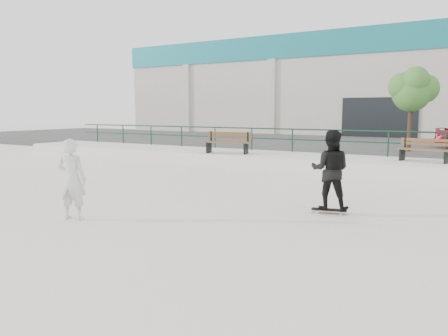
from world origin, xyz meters
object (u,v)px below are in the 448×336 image
Objects in this scene: bench_right at (425,150)px; seated_skater at (72,179)px; bench_left at (228,143)px; tree at (412,89)px; skateboard at (329,210)px; standing_skater at (330,170)px.

seated_skater reaches higher than bench_right.
bench_left is 10.00m from seated_skater.
tree is at bearing 25.09° from bench_left.
skateboard is at bearing -90.48° from tree.
bench_right reaches higher than skateboard.
tree is 15.65m from seated_skater.
seated_skater is at bearing -91.08° from bench_left.
standing_skater is (6.43, -6.49, 0.04)m from bench_left.
standing_skater reaches higher than bench_left.
standing_skater is at bearing -15.24° from skateboard.
tree reaches higher than bench_left.
tree is at bearing -102.26° from standing_skater.
tree is 2.14× the size of seated_skater.
seated_skater reaches higher than bench_left.
seated_skater is at bearing -158.96° from skateboard.
bench_left is 0.56× the size of tree.
skateboard is (-0.10, -11.42, -3.19)m from tree.
bench_right is 0.51× the size of tree.
bench_right is at bearing 65.97° from skateboard.
seated_skater is (-5.68, -10.73, -0.05)m from bench_right.
bench_right is 7.49m from standing_skater.
seated_skater reaches higher than skateboard.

